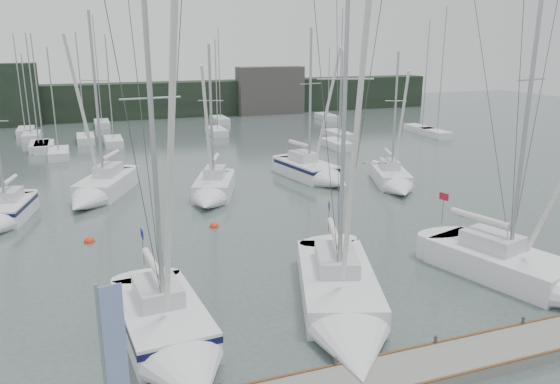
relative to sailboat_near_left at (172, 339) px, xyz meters
The scene contains 17 objects.
ground 7.01m from the sailboat_near_left, ahead, with size 160.00×160.00×0.00m, color #435250.
dock 8.09m from the sailboat_near_left, 30.85° to the right, with size 24.00×2.00×0.40m, color slate.
far_treeline 63.27m from the sailboat_near_left, 83.70° to the left, with size 90.00×4.00×5.00m, color black.
far_building_right 65.83m from the sailboat_near_left, 67.72° to the left, with size 10.00×3.00×7.00m, color #45423F.
mast_forest 43.16m from the sailboat_near_left, 86.58° to the left, with size 56.51×27.88×14.62m.
sailboat_near_left is the anchor object (origin of this frame).
sailboat_near_center 6.84m from the sailboat_near_left, ahead, with size 6.53×11.26×16.17m.
sailboat_near_right 16.48m from the sailboat_near_left, ahead, with size 5.66×9.85×15.77m.
sailboat_mid_a 19.44m from the sailboat_near_left, 112.38° to the left, with size 3.73×6.94×10.43m.
sailboat_mid_b 21.71m from the sailboat_near_left, 94.44° to the left, with size 6.06×9.05×13.71m.
sailboat_mid_c 19.54m from the sailboat_near_left, 72.56° to the left, with size 4.91×7.49×11.44m.
sailboat_mid_d 25.93m from the sailboat_near_left, 54.59° to the left, with size 4.28×8.71×12.74m.
sailboat_mid_e 26.06m from the sailboat_near_left, 40.90° to the left, with size 4.64×7.87×10.84m.
buoy_a 13.86m from the sailboat_near_left, 70.38° to the left, with size 0.56×0.56×0.56m, color red.
buoy_c 13.24m from the sailboat_near_left, 101.00° to the left, with size 0.60×0.60×0.60m, color red.
dock_banner 5.25m from the sailboat_near_left, 118.25° to the right, with size 0.69×0.18×4.58m.
seagull 11.30m from the sailboat_near_left, 16.73° to the left, with size 0.99×0.48×0.20m.
Camera 1 is at (-9.31, -18.52, 11.00)m, focal length 35.00 mm.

